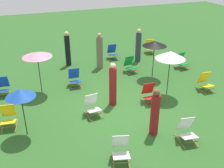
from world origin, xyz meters
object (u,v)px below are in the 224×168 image
Objects in this scene: deckchair_6 at (187,131)px; umbrella_1 at (20,93)px; deckchair_9 at (75,78)px; person_1 at (68,49)px; deckchair_2 at (121,149)px; deckchair_4 at (113,52)px; umbrella_2 at (37,54)px; person_4 at (155,113)px; deckchair_3 at (3,87)px; deckchair_12 at (205,82)px; deckchair_11 at (181,61)px; person_3 at (113,85)px; umbrella_3 at (155,44)px; deckchair_1 at (130,65)px; deckchair_7 at (8,117)px; deckchair_8 at (92,106)px; person_2 at (138,46)px; umbrella_0 at (171,55)px; person_0 at (100,52)px; deckchair_10 at (150,47)px; deckchair_0 at (149,94)px.

umbrella_1 reaches higher than deckchair_6.
person_1 is at bearing 86.96° from deckchair_9.
deckchair_2 and deckchair_4 have the same top height.
umbrella_1 is 0.92× the size of umbrella_2.
umbrella_1 is at bearing 37.47° from person_4.
deckchair_12 is at bearing -9.07° from deckchair_3.
deckchair_11 is (3.33, 5.15, 0.00)m from deckchair_6.
umbrella_2 is at bearing -46.33° from person_3.
umbrella_3 is 4.63m from person_4.
deckchair_7 is at bearing -160.71° from deckchair_1.
person_4 reaches higher than deckchair_3.
deckchair_4 is 2.62m from person_1.
deckchair_2 is at bearing 84.74° from person_4.
person_2 is at bearing 42.29° from deckchair_8.
umbrella_3 is 4.63m from person_1.
deckchair_3 is 6.93m from umbrella_3.
umbrella_2 is at bearing 3.42° from person_4.
deckchair_9 is at bearing 146.97° from umbrella_0.
person_0 reaches higher than umbrella_2.
deckchair_2 is (-2.92, -5.71, 0.00)m from deckchair_1.
umbrella_1 is (-2.39, -0.37, 1.19)m from deckchair_8.
deckchair_3 is at bearing -145.70° from deckchair_10.
person_4 reaches higher than deckchair_8.
deckchair_9 is 1.00× the size of deckchair_12.
person_3 is at bearing -161.97° from deckchair_11.
umbrella_2 is 1.00× the size of person_1.
deckchair_8 is at bearing -117.16° from deckchair_10.
person_4 is (-0.16, -6.01, -0.09)m from person_0.
umbrella_0 is at bearing 167.47° from person_2.
umbrella_0 is at bearing -129.70° from person_1.
umbrella_1 is at bearing -172.99° from umbrella_0.
person_3 reaches higher than deckchair_2.
person_0 reaches higher than person_3.
deckchair_1 is 1.00× the size of deckchair_6.
deckchair_8 is at bearing -86.01° from deckchair_9.
deckchair_3 and deckchair_4 have the same top height.
umbrella_2 is at bearing 176.55° from umbrella_3.
person_1 is 4.76m from person_3.
deckchair_4 and deckchair_8 have the same top height.
deckchair_0 is 0.46× the size of person_2.
deckchair_10 is 1.04× the size of deckchair_12.
deckchair_10 is 0.52× the size of person_4.
deckchair_11 is 4.29m from person_0.
person_1 is at bearing 136.67° from deckchair_12.
person_0 is at bearing 113.97° from umbrella_0.
person_3 is at bearing 177.92° from deckchair_12.
deckchair_0 and deckchair_1 have the same top height.
person_3 reaches higher than deckchair_11.
deckchair_11 is at bearing 59.08° from deckchair_2.
umbrella_1 is 0.91× the size of person_0.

